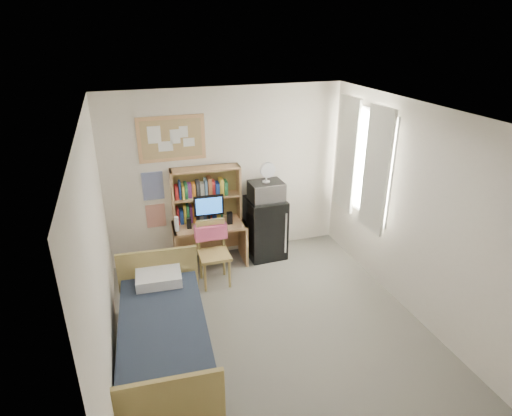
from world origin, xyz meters
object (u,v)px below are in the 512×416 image
object	(u,v)px
bulletin_board	(172,139)
speaker_right	(230,218)
desk	(210,244)
mini_fridge	(265,227)
microwave	(266,191)
desk_chair	(214,254)
desk_fan	(266,173)
monitor	(209,212)
bed	(164,341)
speaker_left	(189,223)

from	to	relation	value
bulletin_board	speaker_right	xyz separation A→B (m)	(0.71, -0.36, -1.16)
bulletin_board	desk	bearing A→B (deg)	-34.33
desk	mini_fridge	xyz separation A→B (m)	(0.88, 0.00, 0.14)
mini_fridge	microwave	distance (m)	0.62
desk_chair	desk_fan	size ratio (longest dim) A/B	3.26
mini_fridge	desk_chair	bearing A→B (deg)	-151.07
monitor	microwave	bearing A→B (deg)	5.64
desk	speaker_right	distance (m)	0.52
desk_chair	mini_fridge	world-z (taller)	mini_fridge
bulletin_board	monitor	world-z (taller)	bulletin_board
bed	speaker_left	size ratio (longest dim) A/B	11.88
bulletin_board	speaker_right	bearing A→B (deg)	-26.80
desk_chair	desk	bearing A→B (deg)	85.32
bulletin_board	mini_fridge	world-z (taller)	bulletin_board
bulletin_board	mini_fridge	bearing A→B (deg)	-12.33
bulletin_board	bed	bearing A→B (deg)	-103.12
bulletin_board	monitor	distance (m)	1.16
bulletin_board	bed	world-z (taller)	bulletin_board
desk	desk_fan	size ratio (longest dim) A/B	3.79
desk_chair	mini_fridge	size ratio (longest dim) A/B	0.97
mini_fridge	bulletin_board	bearing A→B (deg)	166.33
microwave	mini_fridge	bearing A→B (deg)	90.00
desk	microwave	size ratio (longest dim) A/B	2.17
bulletin_board	monitor	size ratio (longest dim) A/B	2.05
microwave	speaker_left	bearing A→B (deg)	179.84
desk_chair	bed	world-z (taller)	desk_chair
bed	microwave	distance (m)	2.71
speaker_left	monitor	bearing A→B (deg)	0.00
desk	desk_chair	size ratio (longest dim) A/B	1.16
monitor	desk_fan	bearing A→B (deg)	5.64
mini_fridge	speaker_right	distance (m)	0.65
speaker_right	mini_fridge	bearing A→B (deg)	10.46
monitor	desk_chair	bearing A→B (deg)	-93.23
monitor	bulletin_board	bearing A→B (deg)	143.23
monitor	speaker_left	world-z (taller)	monitor
desk	bed	world-z (taller)	desk
desk_chair	monitor	xyz separation A→B (m)	(0.05, 0.49, 0.44)
bulletin_board	desk_chair	size ratio (longest dim) A/B	1.02
desk_chair	desk_fan	xyz separation A→B (m)	(0.94, 0.53, 0.92)
bed	desk_fan	size ratio (longest dim) A/B	6.69
desk_chair	mini_fridge	xyz separation A→B (m)	(0.94, 0.55, 0.02)
monitor	speaker_right	distance (m)	0.33
desk	bed	size ratio (longest dim) A/B	0.57
speaker_right	microwave	xyz separation A→B (m)	(0.59, 0.06, 0.34)
desk	mini_fridge	bearing A→B (deg)	3.06
desk	microwave	world-z (taller)	microwave
desk	speaker_right	bearing A→B (deg)	-11.31
monitor	speaker_right	xyz separation A→B (m)	(0.30, -0.02, -0.14)
desk_chair	microwave	distance (m)	1.25
desk_chair	monitor	size ratio (longest dim) A/B	2.00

